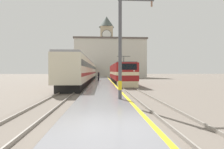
{
  "coord_description": "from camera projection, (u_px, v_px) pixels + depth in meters",
  "views": [
    {
      "loc": [
        -0.12,
        -6.02,
        2.2
      ],
      "look_at": [
        1.82,
        26.79,
        1.55
      ],
      "focal_mm": 28.0,
      "sensor_mm": 36.0,
      "label": 1
    }
  ],
  "objects": [
    {
      "name": "ground_plane",
      "position": [
        102.0,
        82.0,
        36.0
      ],
      "size": [
        200.0,
        200.0,
        0.0
      ],
      "primitive_type": "plane",
      "color": "#70665B"
    },
    {
      "name": "platform",
      "position": [
        102.0,
        82.0,
        31.01
      ],
      "size": [
        3.52,
        140.0,
        0.36
      ],
      "color": "slate",
      "rests_on": "ground"
    },
    {
      "name": "rail_track_near",
      "position": [
        120.0,
        83.0,
        31.2
      ],
      "size": [
        2.83,
        140.0,
        0.16
      ],
      "color": "#70665B",
      "rests_on": "ground"
    },
    {
      "name": "person_on_platform",
      "position": [
        99.0,
        76.0,
        34.26
      ],
      "size": [
        0.34,
        0.34,
        1.82
      ],
      "color": "#23232D",
      "rests_on": "platform"
    },
    {
      "name": "catenary_mast",
      "position": [
        122.0,
        43.0,
        11.43
      ],
      "size": [
        2.39,
        0.25,
        7.32
      ],
      "color": "#4C4C51",
      "rests_on": "platform"
    },
    {
      "name": "clock_tower",
      "position": [
        106.0,
        44.0,
        66.09
      ],
      "size": [
        5.71,
        5.71,
        22.87
      ],
      "color": "tan",
      "rests_on": "ground"
    },
    {
      "name": "rail_track_far",
      "position": [
        83.0,
        83.0,
        30.81
      ],
      "size": [
        2.84,
        140.0,
        0.16
      ],
      "color": "#70665B",
      "rests_on": "ground"
    },
    {
      "name": "station_building",
      "position": [
        110.0,
        58.0,
        59.18
      ],
      "size": [
        24.06,
        7.08,
        13.16
      ],
      "color": "beige",
      "rests_on": "ground"
    },
    {
      "name": "locomotive_train",
      "position": [
        121.0,
        73.0,
        30.57
      ],
      "size": [
        2.92,
        17.3,
        4.46
      ],
      "color": "black",
      "rests_on": "ground"
    },
    {
      "name": "passenger_train",
      "position": [
        87.0,
        71.0,
        38.57
      ],
      "size": [
        2.92,
        45.62,
        4.16
      ],
      "color": "black",
      "rests_on": "ground"
    }
  ]
}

